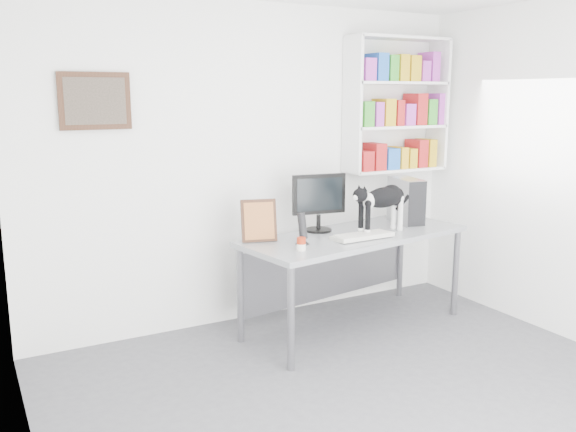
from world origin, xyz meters
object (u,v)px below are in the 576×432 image
Objects in this scene: soup_can at (301,244)px; cat at (383,209)px; pc_tower at (406,200)px; desk at (354,281)px; leaning_print at (259,220)px; monitor at (319,202)px; speaker at (302,228)px; bookshelf at (397,105)px; keyboard at (362,236)px.

cat reaches higher than soup_can.
soup_can is at bearing -151.02° from pc_tower.
pc_tower is at bearing 16.84° from cat.
leaning_print is at bearing 161.72° from desk.
soup_can is at bearing -123.68° from monitor.
leaning_print is 1.05m from cat.
speaker is 0.74× the size of leaning_print.
keyboard is (-0.84, -0.68, -1.01)m from bookshelf.
keyboard is 0.84m from leaning_print.
speaker reaches higher than desk.
bookshelf is 3.10× the size of pc_tower.
bookshelf is 1.32m from monitor.
monitor reaches higher than soup_can.
desk is 3.88× the size of keyboard.
leaning_print is 3.47× the size of soup_can.
desk is 0.65m from cat.
cat is (0.44, -0.30, -0.05)m from monitor.
desk is (-0.79, -0.51, -1.44)m from bookshelf.
leaning_print is at bearing 115.40° from speaker.
pc_tower is 0.62× the size of cat.
desk is at bearing -10.84° from speaker.
monitor is at bearing 22.11° from speaker.
speaker reaches higher than keyboard.
monitor reaches higher than pc_tower.
monitor is 0.61m from leaning_print.
monitor is 0.53m from cat.
soup_can is 0.15× the size of cat.
speaker is at bearing -27.85° from leaning_print.
keyboard is 0.63m from soup_can.
leaning_print is (-0.59, -0.08, -0.08)m from monitor.
cat is at bearing -29.92° from desk.
leaning_print is at bearing 110.06° from soup_can.
pc_tower reaches higher than speaker.
speaker is 0.78m from cat.
keyboard is 1.99× the size of speaker.
pc_tower is (0.70, 0.32, 0.18)m from keyboard.
pc_tower reaches higher than leaning_print.
cat reaches higher than leaning_print.
cat is at bearing 16.80° from keyboard.
speaker is (-0.34, -0.32, -0.12)m from monitor.
soup_can is at bearing -151.87° from bookshelf.
desk is 0.86m from soup_can.
keyboard is 5.11× the size of soup_can.
pc_tower and cat have the same top height.
cat reaches higher than keyboard.
keyboard reaches higher than desk.
leaning_print is 0.45m from soup_can.
speaker is at bearing -156.93° from pc_tower.
pc_tower is at bearing 4.22° from desk.
leaning_print is (-1.61, -0.38, -0.86)m from bookshelf.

